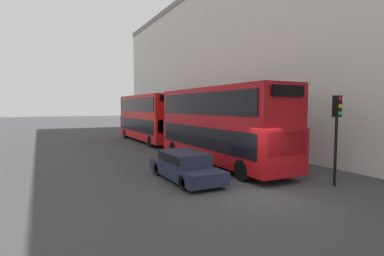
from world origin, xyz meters
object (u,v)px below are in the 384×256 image
(bus_second_in_queue, at_px, (148,116))
(traffic_light, at_px, (337,121))
(bus_leading, at_px, (219,123))
(car_dark_sedan, at_px, (185,165))

(bus_second_in_queue, height_order, traffic_light, bus_second_in_queue)
(bus_leading, distance_m, bus_second_in_queue, 12.75)
(bus_leading, height_order, bus_second_in_queue, bus_leading)
(bus_leading, height_order, traffic_light, bus_leading)
(traffic_light, bearing_deg, car_dark_sedan, 143.10)
(bus_second_in_queue, bearing_deg, bus_leading, -90.00)
(bus_second_in_queue, relative_size, car_dark_sedan, 2.39)
(bus_second_in_queue, relative_size, traffic_light, 2.92)
(bus_leading, relative_size, traffic_light, 2.84)
(bus_second_in_queue, bearing_deg, car_dark_sedan, -102.59)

